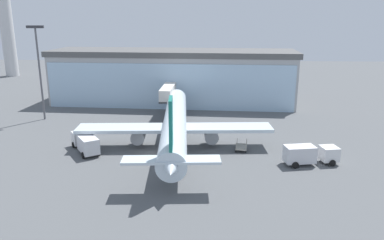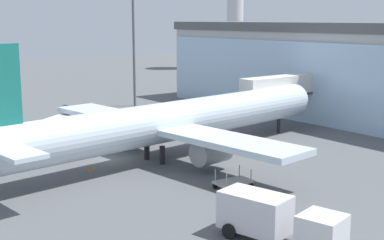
{
  "view_description": "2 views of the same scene",
  "coord_description": "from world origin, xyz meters",
  "px_view_note": "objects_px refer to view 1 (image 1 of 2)",
  "views": [
    {
      "loc": [
        8.04,
        -50.74,
        19.33
      ],
      "look_at": [
        5.64,
        4.35,
        4.05
      ],
      "focal_mm": 35.0,
      "sensor_mm": 36.0,
      "label": 1
    },
    {
      "loc": [
        40.56,
        -24.7,
        12.51
      ],
      "look_at": [
        2.85,
        6.95,
        3.18
      ],
      "focal_mm": 50.0,
      "sensor_mm": 36.0,
      "label": 2
    }
  ],
  "objects_px": {
    "jet_bridge": "(169,91)",
    "fuel_truck": "(309,154)",
    "apron_light_mast": "(39,65)",
    "control_tower": "(5,10)",
    "safety_cone_wingtip": "(80,139)",
    "catering_truck": "(86,142)",
    "baggage_cart": "(241,147)",
    "safety_cone_nose": "(165,162)",
    "airplane": "(175,124)"
  },
  "relations": [
    {
      "from": "jet_bridge",
      "to": "fuel_truck",
      "type": "bearing_deg",
      "value": -139.97
    },
    {
      "from": "apron_light_mast",
      "to": "fuel_truck",
      "type": "xyz_separation_m",
      "value": [
        45.54,
        -21.21,
        -9.14
      ]
    },
    {
      "from": "control_tower",
      "to": "safety_cone_wingtip",
      "type": "relative_size",
      "value": 62.51
    },
    {
      "from": "apron_light_mast",
      "to": "control_tower",
      "type": "bearing_deg",
      "value": 122.41
    },
    {
      "from": "catering_truck",
      "to": "baggage_cart",
      "type": "xyz_separation_m",
      "value": [
        23.01,
        1.72,
        -0.97
      ]
    },
    {
      "from": "jet_bridge",
      "to": "fuel_truck",
      "type": "height_order",
      "value": "jet_bridge"
    },
    {
      "from": "jet_bridge",
      "to": "apron_light_mast",
      "type": "distance_m",
      "value": 25.33
    },
    {
      "from": "jet_bridge",
      "to": "fuel_truck",
      "type": "distance_m",
      "value": 34.82
    },
    {
      "from": "jet_bridge",
      "to": "apron_light_mast",
      "type": "height_order",
      "value": "apron_light_mast"
    },
    {
      "from": "jet_bridge",
      "to": "safety_cone_nose",
      "type": "height_order",
      "value": "jet_bridge"
    },
    {
      "from": "fuel_truck",
      "to": "catering_truck",
      "type": "bearing_deg",
      "value": 163.42
    },
    {
      "from": "control_tower",
      "to": "safety_cone_wingtip",
      "type": "xyz_separation_m",
      "value": [
        45.33,
        -66.44,
        -20.95
      ]
    },
    {
      "from": "control_tower",
      "to": "airplane",
      "type": "relative_size",
      "value": 0.86
    },
    {
      "from": "jet_bridge",
      "to": "fuel_truck",
      "type": "relative_size",
      "value": 1.89
    },
    {
      "from": "control_tower",
      "to": "safety_cone_nose",
      "type": "relative_size",
      "value": 62.51
    },
    {
      "from": "catering_truck",
      "to": "baggage_cart",
      "type": "distance_m",
      "value": 23.1
    },
    {
      "from": "safety_cone_wingtip",
      "to": "fuel_truck",
      "type": "bearing_deg",
      "value": -13.97
    },
    {
      "from": "airplane",
      "to": "catering_truck",
      "type": "relative_size",
      "value": 5.49
    },
    {
      "from": "jet_bridge",
      "to": "baggage_cart",
      "type": "relative_size",
      "value": 4.78
    },
    {
      "from": "apron_light_mast",
      "to": "safety_cone_wingtip",
      "type": "relative_size",
      "value": 32.31
    },
    {
      "from": "control_tower",
      "to": "safety_cone_nose",
      "type": "height_order",
      "value": "control_tower"
    },
    {
      "from": "airplane",
      "to": "fuel_truck",
      "type": "xyz_separation_m",
      "value": [
        18.79,
        -7.29,
        -1.86
      ]
    },
    {
      "from": "catering_truck",
      "to": "control_tower",
      "type": "bearing_deg",
      "value": -0.29
    },
    {
      "from": "catering_truck",
      "to": "baggage_cart",
      "type": "height_order",
      "value": "catering_truck"
    },
    {
      "from": "apron_light_mast",
      "to": "safety_cone_wingtip",
      "type": "height_order",
      "value": "apron_light_mast"
    },
    {
      "from": "catering_truck",
      "to": "safety_cone_wingtip",
      "type": "bearing_deg",
      "value": -6.46
    },
    {
      "from": "control_tower",
      "to": "apron_light_mast",
      "type": "height_order",
      "value": "control_tower"
    },
    {
      "from": "apron_light_mast",
      "to": "safety_cone_nose",
      "type": "relative_size",
      "value": 32.31
    },
    {
      "from": "airplane",
      "to": "jet_bridge",
      "type": "bearing_deg",
      "value": 4.51
    },
    {
      "from": "apron_light_mast",
      "to": "safety_cone_wingtip",
      "type": "bearing_deg",
      "value": -48.53
    },
    {
      "from": "jet_bridge",
      "to": "safety_cone_nose",
      "type": "distance_m",
      "value": 28.37
    },
    {
      "from": "jet_bridge",
      "to": "catering_truck",
      "type": "height_order",
      "value": "jet_bridge"
    },
    {
      "from": "baggage_cart",
      "to": "safety_cone_wingtip",
      "type": "height_order",
      "value": "baggage_cart"
    },
    {
      "from": "jet_bridge",
      "to": "safety_cone_wingtip",
      "type": "xyz_separation_m",
      "value": [
        -12.71,
        -18.56,
        -4.37
      ]
    },
    {
      "from": "airplane",
      "to": "control_tower",
      "type": "bearing_deg",
      "value": 38.3
    },
    {
      "from": "airplane",
      "to": "fuel_truck",
      "type": "height_order",
      "value": "airplane"
    },
    {
      "from": "control_tower",
      "to": "jet_bridge",
      "type": "bearing_deg",
      "value": -39.53
    },
    {
      "from": "fuel_truck",
      "to": "safety_cone_nose",
      "type": "relative_size",
      "value": 13.78
    },
    {
      "from": "baggage_cart",
      "to": "safety_cone_nose",
      "type": "distance_m",
      "value": 12.37
    },
    {
      "from": "apron_light_mast",
      "to": "fuel_truck",
      "type": "distance_m",
      "value": 51.06
    },
    {
      "from": "control_tower",
      "to": "catering_truck",
      "type": "relative_size",
      "value": 4.73
    },
    {
      "from": "apron_light_mast",
      "to": "catering_truck",
      "type": "relative_size",
      "value": 2.44
    },
    {
      "from": "baggage_cart",
      "to": "safety_cone_wingtip",
      "type": "relative_size",
      "value": 5.45
    },
    {
      "from": "catering_truck",
      "to": "baggage_cart",
      "type": "bearing_deg",
      "value": -119.89
    },
    {
      "from": "jet_bridge",
      "to": "airplane",
      "type": "distance_m",
      "value": 20.05
    },
    {
      "from": "catering_truck",
      "to": "apron_light_mast",
      "type": "bearing_deg",
      "value": 3.82
    },
    {
      "from": "apron_light_mast",
      "to": "catering_truck",
      "type": "height_order",
      "value": "apron_light_mast"
    },
    {
      "from": "jet_bridge",
      "to": "safety_cone_wingtip",
      "type": "bearing_deg",
      "value": 147.03
    },
    {
      "from": "control_tower",
      "to": "airplane",
      "type": "xyz_separation_m",
      "value": [
        60.88,
        -67.69,
        -17.89
      ]
    },
    {
      "from": "airplane",
      "to": "safety_cone_nose",
      "type": "bearing_deg",
      "value": 171.6
    }
  ]
}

